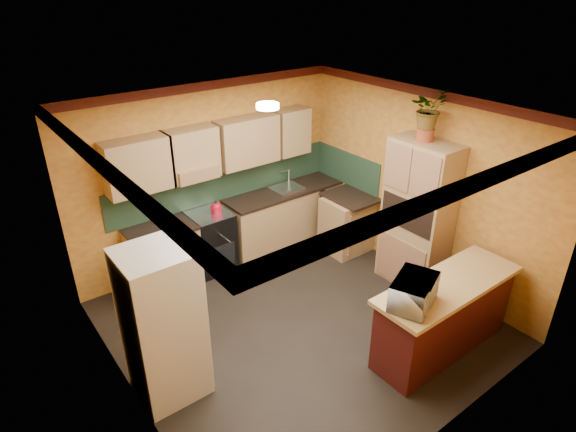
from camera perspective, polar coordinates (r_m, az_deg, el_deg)
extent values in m
plane|color=black|center=(6.28, 1.26, -12.51)|extent=(4.20, 4.20, 0.00)
cube|color=white|center=(5.02, 1.58, 12.02)|extent=(4.20, 4.20, 0.04)
cube|color=gold|center=(7.13, -9.19, 4.82)|extent=(4.20, 0.04, 2.70)
cube|color=gold|center=(4.37, 19.23, -12.08)|extent=(4.20, 0.04, 2.70)
cube|color=gold|center=(4.71, -19.30, -8.95)|extent=(0.04, 4.20, 2.70)
cube|color=gold|center=(6.91, 15.19, 3.46)|extent=(0.04, 4.20, 2.70)
cube|color=#203B29|center=(7.29, -7.34, 4.06)|extent=(3.70, 0.02, 0.53)
cube|color=#203B29|center=(7.81, 7.02, 5.66)|extent=(0.02, 1.40, 0.53)
cube|color=tan|center=(6.88, -8.04, 8.08)|extent=(3.10, 0.34, 0.70)
cylinder|color=white|center=(5.50, -2.43, 12.89)|extent=(0.26, 0.26, 0.06)
cube|color=tan|center=(7.46, -4.91, -1.63)|extent=(3.65, 0.60, 0.88)
cube|color=black|center=(7.25, -5.05, 1.57)|extent=(3.65, 0.62, 0.04)
cube|color=black|center=(7.18, -9.11, -2.95)|extent=(0.58, 0.58, 0.91)
cube|color=silver|center=(7.63, -0.16, 3.31)|extent=(0.48, 0.40, 0.03)
cube|color=tan|center=(7.67, 7.25, -0.89)|extent=(0.60, 0.80, 0.88)
cube|color=black|center=(7.47, 7.46, 2.23)|extent=(0.62, 0.80, 0.04)
cube|color=silver|center=(5.07, -14.62, -12.37)|extent=(0.68, 0.66, 1.70)
cube|color=tan|center=(6.72, 15.08, -0.02)|extent=(0.48, 0.90, 2.10)
cylinder|color=brown|center=(6.34, 15.94, 9.29)|extent=(0.22, 0.22, 0.16)
imported|color=tan|center=(6.25, 16.32, 12.13)|extent=(0.45, 0.40, 0.49)
cube|color=#4E1213|center=(5.93, 17.92, -11.44)|extent=(1.80, 0.55, 0.88)
cube|color=tan|center=(5.66, 18.58, -7.73)|extent=(1.90, 0.65, 0.05)
imported|color=silver|center=(5.12, 14.67, -8.72)|extent=(0.66, 0.56, 0.31)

